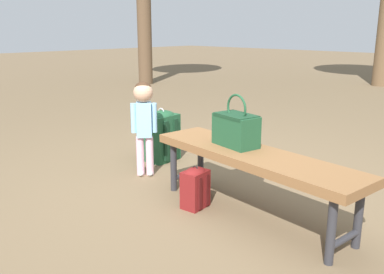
# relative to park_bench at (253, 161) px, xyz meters

# --- Properties ---
(ground_plane) EXTENTS (40.00, 40.00, 0.00)m
(ground_plane) POSITION_rel_park_bench_xyz_m (0.53, -0.17, -0.39)
(ground_plane) COLOR brown
(ground_plane) RESTS_ON ground
(park_bench) EXTENTS (1.63, 0.56, 0.45)m
(park_bench) POSITION_rel_park_bench_xyz_m (0.00, 0.00, 0.00)
(park_bench) COLOR brown
(park_bench) RESTS_ON ground
(handbag) EXTENTS (0.35, 0.24, 0.37)m
(handbag) POSITION_rel_park_bench_xyz_m (0.19, -0.05, 0.18)
(handbag) COLOR #1E4C2D
(handbag) RESTS_ON park_bench
(child_standing) EXTENTS (0.18, 0.18, 0.82)m
(child_standing) POSITION_rel_park_bench_xyz_m (1.16, -0.01, 0.15)
(child_standing) COLOR #E5B2C6
(child_standing) RESTS_ON ground
(backpack_large) EXTENTS (0.30, 0.33, 0.52)m
(backpack_large) POSITION_rel_park_bench_xyz_m (1.38, -0.39, -0.14)
(backpack_large) COLOR #1E4C2D
(backpack_large) RESTS_ON ground
(backpack_small) EXTENTS (0.18, 0.20, 0.31)m
(backpack_small) POSITION_rel_park_bench_xyz_m (0.36, 0.18, -0.24)
(backpack_small) COLOR maroon
(backpack_small) RESTS_ON ground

